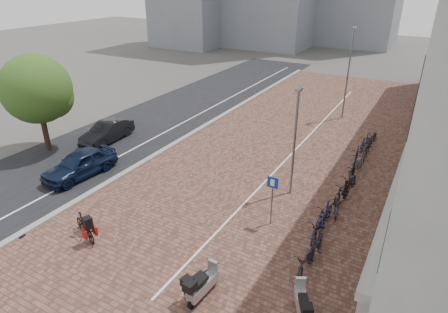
% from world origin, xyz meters
% --- Properties ---
extents(ground, '(140.00, 140.00, 0.00)m').
position_xyz_m(ground, '(0.00, 0.00, 0.00)').
color(ground, '#474442').
rests_on(ground, ground).
extents(plaza_brick, '(14.50, 42.00, 0.04)m').
position_xyz_m(plaza_brick, '(2.00, 12.00, 0.01)').
color(plaza_brick, brown).
rests_on(plaza_brick, ground).
extents(street_asphalt, '(8.00, 50.00, 0.03)m').
position_xyz_m(street_asphalt, '(-9.00, 12.00, 0.01)').
color(street_asphalt, black).
rests_on(street_asphalt, ground).
extents(curb, '(0.35, 42.00, 0.14)m').
position_xyz_m(curb, '(-5.10, 12.00, 0.07)').
color(curb, gray).
rests_on(curb, ground).
extents(lane_line, '(0.12, 44.00, 0.00)m').
position_xyz_m(lane_line, '(-7.00, 12.00, 0.02)').
color(lane_line, white).
rests_on(lane_line, street_asphalt).
extents(parking_line, '(0.10, 30.00, 0.00)m').
position_xyz_m(parking_line, '(2.20, 12.00, 0.04)').
color(parking_line, white).
rests_on(parking_line, plaza_brick).
extents(car_navy, '(2.10, 4.44, 1.47)m').
position_xyz_m(car_navy, '(-7.09, 2.26, 0.73)').
color(car_navy, black).
rests_on(car_navy, ground).
extents(car_dark, '(1.71, 4.20, 1.35)m').
position_xyz_m(car_dark, '(-9.39, 6.63, 0.68)').
color(car_dark, black).
rests_on(car_dark, ground).
extents(hero_bike, '(1.93, 1.16, 1.32)m').
position_xyz_m(hero_bike, '(-2.51, -1.59, 0.58)').
color(hero_bike, black).
rests_on(hero_bike, ground).
extents(shoes, '(0.37, 0.32, 0.09)m').
position_xyz_m(shoes, '(-5.00, -3.01, 0.04)').
color(shoes, black).
rests_on(shoes, ground).
extents(scooter_front, '(0.68, 1.77, 1.19)m').
position_xyz_m(scooter_front, '(3.65, -1.94, 0.60)').
color(scooter_front, '#9B9BA0').
rests_on(scooter_front, ground).
extents(scooter_mid, '(0.84, 1.70, 1.12)m').
position_xyz_m(scooter_mid, '(3.50, -1.81, 0.56)').
color(scooter_mid, black).
rests_on(scooter_mid, ground).
extents(scooter_back, '(1.21, 1.67, 1.12)m').
position_xyz_m(scooter_back, '(6.92, -1.03, 0.56)').
color(scooter_back, '#BBBABF').
rests_on(scooter_back, ground).
extents(parking_sign, '(0.51, 0.09, 2.43)m').
position_xyz_m(parking_sign, '(4.00, 3.19, 1.63)').
color(parking_sign, slate).
rests_on(parking_sign, ground).
extents(lamp_near, '(0.12, 0.12, 5.48)m').
position_xyz_m(lamp_near, '(3.80, 6.24, 2.74)').
color(lamp_near, gray).
rests_on(lamp_near, ground).
extents(lamp_far, '(0.12, 0.12, 6.79)m').
position_xyz_m(lamp_far, '(3.27, 19.10, 3.39)').
color(lamp_far, gray).
rests_on(lamp_far, ground).
extents(street_tree, '(4.19, 4.19, 6.10)m').
position_xyz_m(street_tree, '(-11.60, 3.83, 3.88)').
color(street_tree, '#382619').
rests_on(street_tree, ground).
extents(bike_row, '(1.23, 15.79, 1.05)m').
position_xyz_m(bike_row, '(6.26, 7.90, 0.52)').
color(bike_row, black).
rests_on(bike_row, ground).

